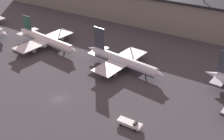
% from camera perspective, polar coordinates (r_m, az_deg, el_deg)
% --- Properties ---
extents(ground, '(600.00, 600.00, 0.00)m').
position_cam_1_polar(ground, '(97.40, -10.72, -5.74)').
color(ground, '#423F44').
extents(terminal_building, '(206.56, 28.21, 17.45)m').
position_cam_1_polar(terminal_building, '(159.40, 9.71, 12.48)').
color(terminal_building, gray).
rests_on(terminal_building, ground).
extents(airplane_1, '(39.47, 30.42, 12.20)m').
position_cam_1_polar(airplane_1, '(132.85, -13.24, 5.92)').
color(airplane_1, white).
rests_on(airplane_1, ground).
extents(airplane_2, '(37.71, 26.98, 14.54)m').
position_cam_1_polar(airplane_2, '(111.22, 2.18, 1.84)').
color(airplane_2, silver).
rests_on(airplane_2, ground).
extents(service_vehicle_1, '(7.55, 2.55, 2.49)m').
position_cam_1_polar(service_vehicle_1, '(84.29, 3.67, -10.77)').
color(service_vehicle_1, white).
rests_on(service_vehicle_1, ground).
extents(lamp_post_2, '(1.80, 1.80, 24.90)m').
position_cam_1_polar(lamp_post_2, '(143.94, 18.02, 12.47)').
color(lamp_post_2, slate).
rests_on(lamp_post_2, ground).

